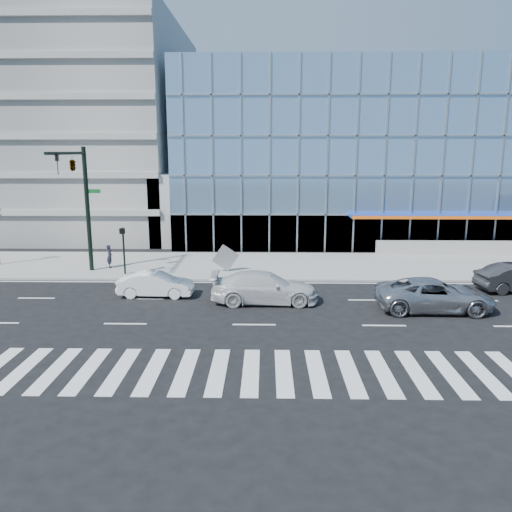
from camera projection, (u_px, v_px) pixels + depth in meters
The scene contains 13 objects.
ground at pixel (256, 299), 26.98m from camera, with size 160.00×160.00×0.00m, color black.
sidewalk at pixel (258, 265), 34.79m from camera, with size 120.00×8.00×0.15m, color gray.
theatre_building at pixel (399, 155), 50.59m from camera, with size 42.00×26.00×15.00m, color #79A2CA.
parking_garage at pixel (65, 130), 50.73m from camera, with size 24.00×24.00×20.00m, color gray.
ramp_block at pixel (192, 207), 44.08m from camera, with size 6.00×8.00×6.00m, color gray.
tower_backdrop at pixel (99, 61), 91.06m from camera, with size 14.00×14.00×48.00m, color gray.
traffic_signal at pixel (77, 180), 30.39m from camera, with size 1.14×5.74×8.00m.
ped_signal_post at pixel (123, 243), 31.54m from camera, with size 0.30×0.33×3.00m.
silver_suv at pixel (434, 295), 25.01m from camera, with size 2.67×5.79×1.61m, color #B6B6BB.
white_suv at pixel (264, 287), 26.32m from camera, with size 2.29×5.63×1.63m, color silver.
white_sedan at pixel (156, 284), 27.48m from camera, with size 1.44×4.12×1.36m, color white.
pedestrian at pixel (110, 256), 33.54m from camera, with size 0.57×0.37×1.56m, color black.
tilted_panel at pixel (226, 258), 32.45m from camera, with size 1.30×0.06×1.30m, color #959595.
Camera 1 is at (0.52, -25.91, 7.89)m, focal length 35.00 mm.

